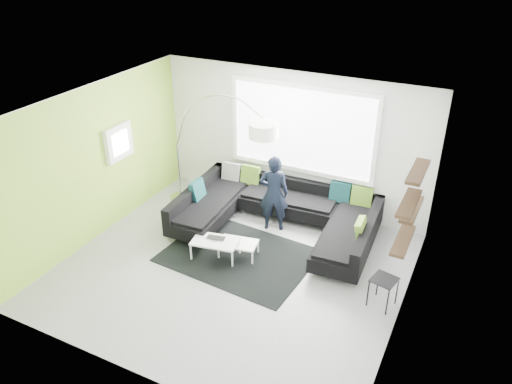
# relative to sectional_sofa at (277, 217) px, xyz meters

# --- Properties ---
(ground) EXTENTS (5.50, 5.50, 0.00)m
(ground) POSITION_rel_sectional_sofa_xyz_m (-0.19, -1.39, -0.34)
(ground) COLOR slate
(ground) RESTS_ON ground
(room_shell) EXTENTS (5.54, 5.04, 2.82)m
(room_shell) POSITION_rel_sectional_sofa_xyz_m (-0.15, -1.18, 1.47)
(room_shell) COLOR silver
(room_shell) RESTS_ON ground
(sectional_sofa) EXTENTS (3.71, 2.42, 0.78)m
(sectional_sofa) POSITION_rel_sectional_sofa_xyz_m (0.00, 0.00, 0.00)
(sectional_sofa) COLOR black
(sectional_sofa) RESTS_ON ground
(rug) EXTENTS (2.65, 2.02, 0.01)m
(rug) POSITION_rel_sectional_sofa_xyz_m (-0.28, -1.00, -0.33)
(rug) COLOR black
(rug) RESTS_ON ground
(coffee_table) EXTENTS (1.12, 0.77, 0.34)m
(coffee_table) POSITION_rel_sectional_sofa_xyz_m (-0.45, -1.10, -0.17)
(coffee_table) COLOR silver
(coffee_table) RESTS_ON ground
(arc_lamp) EXTENTS (2.37, 1.04, 2.45)m
(arc_lamp) POSITION_rel_sectional_sofa_xyz_m (-2.37, 0.31, 0.89)
(arc_lamp) COLOR white
(arc_lamp) RESTS_ON ground
(side_table) EXTENTS (0.43, 0.43, 0.49)m
(side_table) POSITION_rel_sectional_sofa_xyz_m (2.28, -1.15, -0.10)
(side_table) COLOR black
(side_table) RESTS_ON ground
(person) EXTENTS (0.79, 0.72, 1.50)m
(person) POSITION_rel_sectional_sofa_xyz_m (-0.12, 0.11, 0.41)
(person) COLOR black
(person) RESTS_ON ground
(laptop) EXTENTS (0.39, 0.32, 0.03)m
(laptop) POSITION_rel_sectional_sofa_xyz_m (-0.64, -1.17, 0.01)
(laptop) COLOR black
(laptop) RESTS_ON coffee_table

